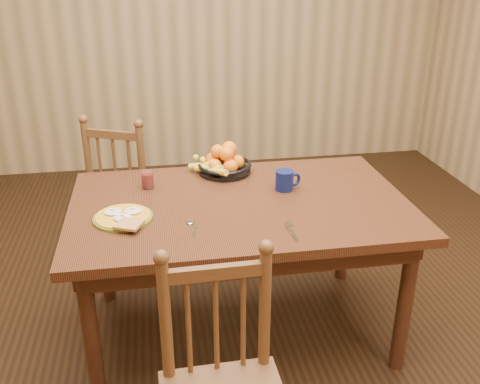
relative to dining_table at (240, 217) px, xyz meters
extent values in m
cube|color=black|center=(0.00, 0.00, -0.67)|extent=(4.50, 5.00, 0.01)
cube|color=brown|center=(0.00, 2.50, 0.68)|extent=(4.50, 0.01, 2.70)
cube|color=black|center=(0.00, 0.00, 0.06)|extent=(1.60, 1.00, 0.04)
cube|color=black|center=(0.00, 0.42, -0.01)|extent=(1.40, 0.04, 0.10)
cube|color=black|center=(0.00, -0.42, -0.01)|extent=(1.40, 0.04, 0.10)
cube|color=black|center=(0.72, 0.00, -0.01)|extent=(0.04, 0.84, 0.10)
cube|color=black|center=(-0.72, 0.00, -0.01)|extent=(0.04, 0.84, 0.10)
cylinder|color=black|center=(-0.70, -0.40, -0.31)|extent=(0.07, 0.07, 0.70)
cylinder|color=black|center=(0.70, -0.40, -0.31)|extent=(0.07, 0.07, 0.70)
cylinder|color=black|center=(-0.70, 0.40, -0.31)|extent=(0.07, 0.07, 0.70)
cylinder|color=black|center=(0.70, 0.40, -0.31)|extent=(0.07, 0.07, 0.70)
cube|color=#4D2C17|center=(-0.55, 0.96, -0.23)|extent=(0.56, 0.55, 0.04)
cylinder|color=#4D2C17|center=(-0.32, 1.04, -0.46)|extent=(0.04, 0.04, 0.42)
cylinder|color=#4D2C17|center=(-0.64, 1.18, -0.46)|extent=(0.04, 0.04, 0.42)
cylinder|color=#4D2C17|center=(-0.46, 0.73, -0.46)|extent=(0.04, 0.04, 0.42)
cylinder|color=#4D2C17|center=(-0.78, 0.88, -0.46)|extent=(0.04, 0.04, 0.42)
cylinder|color=#4D2C17|center=(-0.47, 0.72, 0.03)|extent=(0.04, 0.04, 0.51)
cylinder|color=#4D2C17|center=(-0.79, 0.86, 0.03)|extent=(0.04, 0.04, 0.51)
cylinder|color=#4D2C17|center=(-0.63, 0.79, -0.02)|extent=(0.02, 0.02, 0.39)
cube|color=#4D2C17|center=(-0.63, 0.79, 0.20)|extent=(0.33, 0.17, 0.05)
cylinder|color=#4D2C17|center=(-0.39, -0.77, 0.02)|extent=(0.04, 0.04, 0.50)
cylinder|color=#4D2C17|center=(-0.04, -0.76, 0.02)|extent=(0.04, 0.04, 0.50)
cylinder|color=#4D2C17|center=(-0.21, -0.77, -0.03)|extent=(0.02, 0.02, 0.39)
cube|color=#4D2C17|center=(-0.21, -0.77, 0.19)|extent=(0.35, 0.04, 0.05)
cylinder|color=#59601E|center=(-0.54, -0.09, 0.09)|extent=(0.26, 0.26, 0.01)
cylinder|color=orange|center=(-0.54, -0.09, 0.10)|extent=(0.24, 0.24, 0.01)
ellipsoid|color=silver|center=(-0.59, -0.06, 0.11)|extent=(0.08, 0.08, 0.01)
cube|color=#F2E08C|center=(-0.59, -0.06, 0.12)|extent=(0.02, 0.02, 0.01)
ellipsoid|color=silver|center=(-0.50, -0.06, 0.11)|extent=(0.08, 0.08, 0.01)
cube|color=#F2E08C|center=(-0.50, -0.06, 0.12)|extent=(0.02, 0.02, 0.01)
ellipsoid|color=silver|center=(-0.54, -0.12, 0.11)|extent=(0.08, 0.08, 0.01)
cube|color=#F2E08C|center=(-0.54, -0.12, 0.12)|extent=(0.02, 0.02, 0.01)
cube|color=brown|center=(-0.51, -0.20, 0.11)|extent=(0.14, 0.13, 0.01)
cube|color=silver|center=(0.16, -0.35, 0.09)|extent=(0.03, 0.15, 0.00)
cube|color=silver|center=(0.17, -0.26, 0.09)|extent=(0.03, 0.05, 0.00)
cube|color=silver|center=(-0.24, -0.26, 0.09)|extent=(0.03, 0.12, 0.00)
ellipsoid|color=silver|center=(-0.25, -0.18, 0.09)|extent=(0.03, 0.04, 0.01)
cylinder|color=#0B133E|center=(0.24, 0.10, 0.13)|extent=(0.09, 0.09, 0.10)
torus|color=#0B133E|center=(0.29, 0.10, 0.13)|extent=(0.07, 0.04, 0.07)
cylinder|color=black|center=(0.24, 0.10, 0.18)|extent=(0.08, 0.08, 0.00)
cylinder|color=silver|center=(-0.43, 0.24, 0.13)|extent=(0.06, 0.06, 0.09)
cylinder|color=maroon|center=(-0.43, 0.24, 0.12)|extent=(0.05, 0.05, 0.07)
cylinder|color=black|center=(-0.02, 0.38, 0.09)|extent=(0.28, 0.28, 0.02)
torus|color=black|center=(-0.02, 0.38, 0.13)|extent=(0.29, 0.29, 0.02)
cylinder|color=black|center=(-0.02, 0.38, 0.09)|extent=(0.10, 0.10, 0.01)
sphere|color=orange|center=(0.05, 0.38, 0.14)|extent=(0.07, 0.07, 0.07)
sphere|color=orange|center=(0.00, 0.45, 0.14)|extent=(0.08, 0.08, 0.08)
sphere|color=orange|center=(-0.08, 0.42, 0.15)|extent=(0.08, 0.08, 0.08)
sphere|color=orange|center=(-0.08, 0.34, 0.14)|extent=(0.07, 0.07, 0.07)
sphere|color=orange|center=(0.00, 0.31, 0.14)|extent=(0.08, 0.08, 0.08)
sphere|color=orange|center=(0.01, 0.41, 0.21)|extent=(0.08, 0.08, 0.08)
sphere|color=orange|center=(-0.05, 0.39, 0.20)|extent=(0.07, 0.07, 0.07)
sphere|color=orange|center=(-0.01, 0.34, 0.21)|extent=(0.08, 0.08, 0.08)
cylinder|color=yellow|center=(-0.11, 0.34, 0.13)|extent=(0.10, 0.17, 0.07)
cylinder|color=yellow|center=(-0.13, 0.39, 0.13)|extent=(0.14, 0.15, 0.07)
cylinder|color=yellow|center=(-0.08, 0.29, 0.13)|extent=(0.06, 0.18, 0.07)
camera|label=1|loc=(-0.38, -2.27, 1.16)|focal=40.00mm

